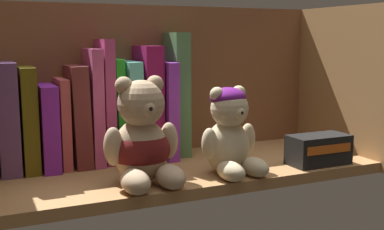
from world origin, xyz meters
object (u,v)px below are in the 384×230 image
(book_6, at_px, (92,106))
(teddy_bear_larger, at_px, (142,142))
(book_1, at_px, (7,117))
(small_product_box, at_px, (319,150))
(book_4, at_px, (61,122))
(book_11, at_px, (161,109))
(book_5, at_px, (76,115))
(book_7, at_px, (104,101))
(book_3, at_px, (46,126))
(teddy_bear_smaller, at_px, (230,133))
(book_2, at_px, (27,118))
(book_8, at_px, (116,110))
(book_9, at_px, (129,110))
(book_10, at_px, (146,102))
(book_12, at_px, (175,94))

(book_6, height_order, teddy_bear_larger, book_6)
(book_1, distance_m, small_product_box, 0.58)
(book_6, bearing_deg, book_1, 180.00)
(book_4, bearing_deg, book_11, -0.00)
(book_5, relative_size, book_11, 0.98)
(book_6, height_order, book_7, book_7)
(book_3, distance_m, small_product_box, 0.51)
(book_6, xyz_separation_m, book_11, (0.14, -0.00, -0.01))
(book_7, bearing_deg, small_product_box, -28.31)
(book_1, distance_m, book_3, 0.07)
(teddy_bear_smaller, bearing_deg, small_product_box, -4.00)
(book_6, distance_m, book_11, 0.14)
(small_product_box, bearing_deg, book_1, 160.14)
(book_2, distance_m, book_5, 0.09)
(book_7, distance_m, book_11, 0.12)
(book_7, bearing_deg, book_1, 180.00)
(book_3, distance_m, teddy_bear_smaller, 0.34)
(book_7, bearing_deg, book_8, -0.00)
(book_1, bearing_deg, teddy_bear_smaller, -27.19)
(book_4, xyz_separation_m, book_9, (0.13, -0.00, 0.01))
(book_7, height_order, book_9, book_7)
(book_4, distance_m, teddy_bear_smaller, 0.32)
(book_2, xyz_separation_m, book_10, (0.23, 0.00, 0.02))
(book_10, distance_m, teddy_bear_smaller, 0.21)
(book_1, bearing_deg, book_2, -0.00)
(book_4, height_order, teddy_bear_smaller, book_4)
(book_10, bearing_deg, book_12, 0.00)
(book_3, height_order, book_7, book_7)
(book_3, height_order, book_5, book_5)
(book_3, bearing_deg, book_5, -0.00)
(book_8, height_order, book_12, book_12)
(book_2, distance_m, book_3, 0.04)
(book_10, bearing_deg, book_7, 180.00)
(book_4, xyz_separation_m, teddy_bear_smaller, (0.26, -0.18, -0.01))
(book_4, relative_size, book_6, 0.76)
(book_5, height_order, book_9, book_9)
(book_2, height_order, book_4, book_2)
(book_5, height_order, teddy_bear_smaller, book_5)
(book_2, distance_m, book_9, 0.19)
(book_7, bearing_deg, book_12, 0.00)
(book_1, relative_size, book_2, 1.05)
(book_4, bearing_deg, book_6, 0.00)
(book_11, distance_m, teddy_bear_smaller, 0.19)
(book_2, bearing_deg, small_product_box, -21.12)
(book_1, relative_size, book_10, 0.88)
(book_8, distance_m, small_product_box, 0.40)
(book_8, xyz_separation_m, teddy_bear_smaller, (0.15, -0.18, -0.03))
(book_10, height_order, small_product_box, book_10)
(book_8, distance_m, book_11, 0.09)
(book_7, xyz_separation_m, teddy_bear_smaller, (0.18, -0.18, -0.04))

